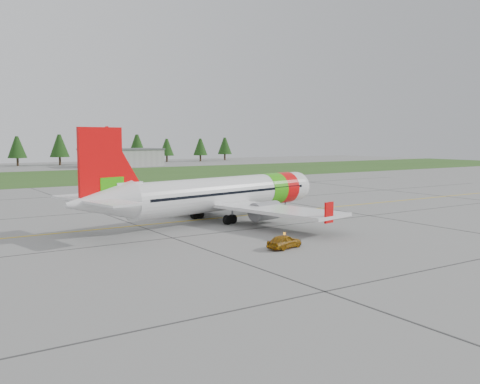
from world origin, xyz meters
TOP-DOWN VIEW (x-y plane):
  - ground at (0.00, 0.00)m, footprint 320.00×320.00m
  - aircraft at (-6.13, 6.53)m, footprint 32.16×30.11m
  - follow_me_car at (-9.43, -9.04)m, footprint 1.40×1.55m
  - grass_strip at (0.00, 82.00)m, footprint 320.00×50.00m
  - taxi_guideline at (0.00, 8.00)m, footprint 120.00×0.25m
  - hangar_east at (25.00, 118.00)m, footprint 24.00×12.00m
  - treeline at (0.00, 138.00)m, footprint 160.00×8.00m

SIDE VIEW (x-z plane):
  - ground at x=0.00m, z-range 0.00..0.00m
  - taxi_guideline at x=0.00m, z-range 0.00..0.02m
  - grass_strip at x=0.00m, z-range 0.00..0.03m
  - follow_me_car at x=-9.43m, z-range 0.00..3.30m
  - hangar_east at x=25.00m, z-range 0.00..5.20m
  - aircraft at x=-6.13m, z-range -2.08..7.76m
  - treeline at x=0.00m, z-range 0.00..10.00m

